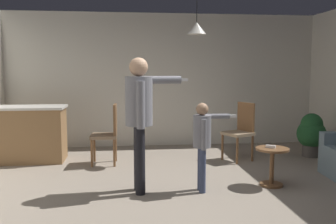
{
  "coord_description": "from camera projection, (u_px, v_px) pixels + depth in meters",
  "views": [
    {
      "loc": [
        -0.79,
        -4.4,
        1.56
      ],
      "look_at": [
        -0.23,
        0.49,
        1.0
      ],
      "focal_mm": 39.52,
      "sensor_mm": 36.0,
      "label": 1
    }
  ],
  "objects": [
    {
      "name": "ground",
      "position": [
        191.0,
        196.0,
        4.6
      ],
      "size": [
        7.68,
        7.68,
        0.0
      ],
      "primitive_type": "plane",
      "color": "gray"
    },
    {
      "name": "wall_back",
      "position": [
        164.0,
        80.0,
        7.61
      ],
      "size": [
        6.4,
        0.1,
        2.7
      ],
      "primitive_type": "cube",
      "color": "silver",
      "rests_on": "ground"
    },
    {
      "name": "kitchen_counter",
      "position": [
        28.0,
        134.0,
        6.29
      ],
      "size": [
        1.26,
        0.66,
        0.95
      ],
      "color": "olive",
      "rests_on": "ground"
    },
    {
      "name": "side_table_by_couch",
      "position": [
        272.0,
        162.0,
        4.98
      ],
      "size": [
        0.44,
        0.44,
        0.52
      ],
      "color": "brown",
      "rests_on": "ground"
    },
    {
      "name": "person_adult",
      "position": [
        140.0,
        110.0,
        4.64
      ],
      "size": [
        0.83,
        0.54,
        1.72
      ],
      "rotation": [
        0.0,
        0.0,
        -1.5
      ],
      "color": "black",
      "rests_on": "ground"
    },
    {
      "name": "person_child",
      "position": [
        203.0,
        137.0,
        4.71
      ],
      "size": [
        0.6,
        0.33,
        1.15
      ],
      "rotation": [
        0.0,
        0.0,
        -1.59
      ],
      "color": "#384260",
      "rests_on": "ground"
    },
    {
      "name": "dining_chair_by_counter",
      "position": [
        241.0,
        129.0,
        6.38
      ],
      "size": [
        0.57,
        0.57,
        1.0
      ],
      "rotation": [
        0.0,
        0.0,
        2.04
      ],
      "color": "brown",
      "rests_on": "ground"
    },
    {
      "name": "dining_chair_near_wall",
      "position": [
        108.0,
        132.0,
        6.11
      ],
      "size": [
        0.43,
        0.43,
        1.0
      ],
      "rotation": [
        0.0,
        0.0,
        1.54
      ],
      "color": "brown",
      "rests_on": "ground"
    },
    {
      "name": "potted_plant_corner",
      "position": [
        311.0,
        133.0,
        6.66
      ],
      "size": [
        0.51,
        0.51,
        0.79
      ],
      "color": "#4C4742",
      "rests_on": "ground"
    },
    {
      "name": "spare_remote_on_table",
      "position": [
        271.0,
        147.0,
        4.96
      ],
      "size": [
        0.12,
        0.11,
        0.04
      ],
      "primitive_type": "cube",
      "rotation": [
        0.0,
        0.0,
        0.91
      ],
      "color": "white",
      "rests_on": "side_table_by_couch"
    },
    {
      "name": "ceiling_light_pendant",
      "position": [
        197.0,
        28.0,
        6.13
      ],
      "size": [
        0.32,
        0.32,
        0.55
      ],
      "color": "silver"
    }
  ]
}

